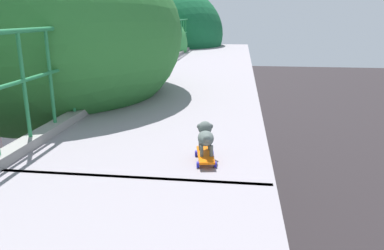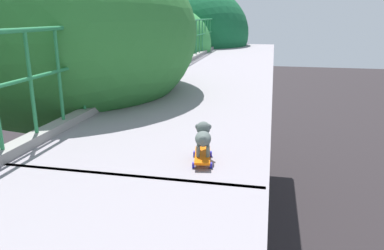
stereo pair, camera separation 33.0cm
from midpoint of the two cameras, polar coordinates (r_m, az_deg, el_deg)
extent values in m
cube|color=black|center=(3.62, -8.37, -7.54)|extent=(2.73, 0.06, 0.00)
cylinder|color=#277C48|center=(4.63, -21.51, 5.94)|extent=(0.04, 0.04, 1.19)
cylinder|color=#277C48|center=(5.13, -17.88, 7.21)|extent=(0.04, 0.04, 1.19)
cylinder|color=#277C48|center=(5.66, -14.90, 8.24)|extent=(0.04, 0.04, 1.19)
cylinder|color=#277C48|center=(6.19, -12.41, 9.06)|extent=(0.04, 0.04, 1.19)
cylinder|color=#277C48|center=(6.74, -10.32, 9.75)|extent=(0.04, 0.04, 1.19)
cylinder|color=#277C48|center=(7.29, -8.53, 10.32)|extent=(0.04, 0.04, 1.19)
cylinder|color=#277C48|center=(7.85, -6.99, 10.80)|extent=(0.04, 0.04, 1.19)
cylinder|color=#277C48|center=(8.42, -5.65, 11.21)|extent=(0.04, 0.04, 1.19)
cylinder|color=#277C48|center=(8.99, -4.48, 11.57)|extent=(0.04, 0.04, 1.19)
cylinder|color=#277C48|center=(9.56, -3.45, 11.87)|extent=(0.04, 0.04, 1.19)
cylinder|color=#277C48|center=(10.14, -2.53, 12.14)|extent=(0.04, 0.04, 1.19)
cylinder|color=#277C48|center=(10.71, -1.71, 12.38)|extent=(0.04, 0.04, 1.19)
cylinder|color=#277C48|center=(11.29, -0.97, 12.59)|extent=(0.04, 0.04, 1.19)
cylinder|color=#277C48|center=(11.88, -0.31, 12.78)|extent=(0.04, 0.04, 1.19)
cylinder|color=#277C48|center=(12.46, 0.30, 12.95)|extent=(0.04, 0.04, 1.19)
cylinder|color=#277C48|center=(13.05, 0.85, 13.11)|extent=(0.04, 0.04, 1.19)
cylinder|color=#277C48|center=(13.63, 1.35, 13.25)|extent=(0.04, 0.04, 1.19)
cylinder|color=#277C48|center=(14.22, 1.82, 13.37)|extent=(0.04, 0.04, 1.19)
cylinder|color=#277C48|center=(14.81, 2.24, 13.49)|extent=(0.04, 0.04, 1.19)
cylinder|color=#277C48|center=(15.40, 2.64, 13.60)|extent=(0.04, 0.04, 1.19)
cylinder|color=#277C48|center=(15.99, 3.00, 13.69)|extent=(0.04, 0.04, 1.19)
cylinder|color=#277C48|center=(16.58, 3.34, 13.79)|extent=(0.04, 0.04, 1.19)
cylinder|color=#277C48|center=(17.17, 3.66, 13.87)|extent=(0.04, 0.04, 1.19)
cylinder|color=#277C48|center=(17.76, 3.96, 13.95)|extent=(0.04, 0.04, 1.19)
cylinder|color=#277C48|center=(18.35, 4.23, 14.02)|extent=(0.04, 0.04, 1.19)
cylinder|color=#277C48|center=(18.94, 4.49, 14.09)|extent=(0.04, 0.04, 1.19)
cube|color=white|center=(14.45, -16.79, -14.55)|extent=(1.82, 4.56, 0.73)
cube|color=#1E232B|center=(13.92, -17.55, -12.64)|extent=(1.61, 1.98, 0.64)
cylinder|color=black|center=(15.32, -11.17, -13.21)|extent=(0.20, 0.63, 0.63)
cylinder|color=black|center=(16.03, -17.02, -12.24)|extent=(0.20, 0.63, 0.63)
cube|color=white|center=(25.22, -13.11, 2.01)|extent=(2.44, 11.74, 2.89)
cube|color=black|center=(25.10, -13.18, 3.13)|extent=(2.46, 10.80, 0.70)
cylinder|color=black|center=(28.77, -7.41, 1.51)|extent=(0.28, 0.96, 0.96)
cylinder|color=black|center=(29.62, -11.70, 1.74)|extent=(0.28, 0.96, 0.96)
cylinder|color=black|center=(22.30, -13.63, -3.26)|extent=(0.28, 0.96, 0.96)
cylinder|color=black|center=(23.38, -18.83, -2.77)|extent=(0.28, 0.96, 0.96)
cylinder|color=brown|center=(9.24, -15.82, -15.71)|extent=(0.41, 0.41, 5.98)
ellipsoid|color=#2F7733|center=(7.89, -18.38, 13.06)|extent=(5.36, 5.36, 3.77)
cylinder|color=#4D3D2A|center=(16.85, -2.87, -0.84)|extent=(0.58, 0.58, 5.63)
ellipsoid|color=#358E43|center=(16.14, -3.07, 12.22)|extent=(3.64, 3.64, 3.13)
cylinder|color=#4E432F|center=(20.29, 0.24, 1.69)|extent=(0.55, 0.55, 5.30)
ellipsoid|color=#145A32|center=(19.64, 0.26, 13.83)|extent=(5.89, 5.89, 4.86)
cube|color=#F16007|center=(3.86, 4.07, -4.62)|extent=(0.24, 0.51, 0.02)
cylinder|color=#2222B5|center=(4.03, 5.24, -4.40)|extent=(0.03, 0.07, 0.06)
cylinder|color=#2222B5|center=(4.02, 2.74, -4.37)|extent=(0.03, 0.07, 0.06)
cylinder|color=#2222B5|center=(3.73, 5.47, -6.13)|extent=(0.03, 0.07, 0.06)
cylinder|color=#2222B5|center=(3.72, 2.77, -6.11)|extent=(0.03, 0.07, 0.06)
cylinder|color=#58625F|center=(3.96, 4.82, -3.02)|extent=(0.04, 0.04, 0.11)
cylinder|color=#58625F|center=(3.96, 3.39, -3.01)|extent=(0.04, 0.04, 0.11)
cylinder|color=#58625F|center=(3.77, 4.95, -4.06)|extent=(0.04, 0.04, 0.11)
cylinder|color=#58625F|center=(3.76, 3.44, -4.05)|extent=(0.04, 0.04, 0.11)
ellipsoid|color=#58625F|center=(3.83, 4.18, -2.09)|extent=(0.21, 0.30, 0.15)
sphere|color=#58625F|center=(3.92, 4.15, -0.51)|extent=(0.15, 0.15, 0.15)
ellipsoid|color=slate|center=(3.98, 4.12, -0.39)|extent=(0.06, 0.07, 0.04)
sphere|color=#58625F|center=(3.91, 4.96, -0.27)|extent=(0.06, 0.06, 0.06)
sphere|color=#58625F|center=(3.91, 3.35, -0.25)|extent=(0.06, 0.06, 0.06)
sphere|color=#58625F|center=(3.68, 4.26, -2.13)|extent=(0.07, 0.07, 0.07)
camera|label=1|loc=(0.17, -90.29, -0.08)|focal=34.92mm
camera|label=2|loc=(0.17, 89.71, 0.08)|focal=34.92mm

